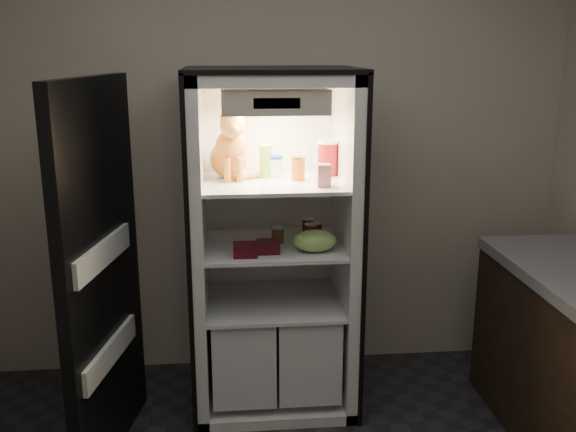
% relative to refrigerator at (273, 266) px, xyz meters
% --- Properties ---
extents(room_shell, '(3.60, 3.60, 3.60)m').
position_rel_refrigerator_xyz_m(room_shell, '(0.00, -1.38, 0.83)').
color(room_shell, white).
rests_on(room_shell, floor).
extents(refrigerator, '(0.90, 0.72, 1.88)m').
position_rel_refrigerator_xyz_m(refrigerator, '(0.00, 0.00, 0.00)').
color(refrigerator, white).
rests_on(refrigerator, floor).
extents(fridge_door, '(0.22, 0.87, 1.85)m').
position_rel_refrigerator_xyz_m(fridge_door, '(-0.85, -0.44, 0.12)').
color(fridge_door, black).
rests_on(fridge_door, floor).
extents(tabby_cat, '(0.35, 0.39, 0.40)m').
position_rel_refrigerator_xyz_m(tabby_cat, '(-0.22, 0.02, 0.65)').
color(tabby_cat, '#C26318').
rests_on(tabby_cat, refrigerator).
extents(parmesan_shaker, '(0.07, 0.07, 0.18)m').
position_rel_refrigerator_xyz_m(parmesan_shaker, '(-0.03, 0.02, 0.59)').
color(parmesan_shaker, '#268E2A').
rests_on(parmesan_shaker, refrigerator).
extents(mayo_tub, '(0.08, 0.08, 0.12)m').
position_rel_refrigerator_xyz_m(mayo_tub, '(0.02, 0.03, 0.56)').
color(mayo_tub, white).
rests_on(mayo_tub, refrigerator).
extents(salsa_jar, '(0.07, 0.07, 0.13)m').
position_rel_refrigerator_xyz_m(salsa_jar, '(0.13, -0.07, 0.56)').
color(salsa_jar, maroon).
rests_on(salsa_jar, refrigerator).
extents(pepper_jar, '(0.11, 0.11, 0.19)m').
position_rel_refrigerator_xyz_m(pepper_jar, '(0.31, 0.06, 0.59)').
color(pepper_jar, '#A41518').
rests_on(pepper_jar, refrigerator).
extents(cream_carton, '(0.07, 0.07, 0.12)m').
position_rel_refrigerator_xyz_m(cream_carton, '(0.25, -0.24, 0.56)').
color(cream_carton, silver).
rests_on(cream_carton, refrigerator).
extents(soda_can_a, '(0.06, 0.06, 0.12)m').
position_rel_refrigerator_xyz_m(soda_can_a, '(0.20, 0.00, 0.21)').
color(soda_can_a, black).
rests_on(soda_can_a, refrigerator).
extents(soda_can_b, '(0.06, 0.06, 0.11)m').
position_rel_refrigerator_xyz_m(soda_can_b, '(0.24, -0.06, 0.20)').
color(soda_can_b, black).
rests_on(soda_can_b, refrigerator).
extents(soda_can_c, '(0.07, 0.07, 0.13)m').
position_rel_refrigerator_xyz_m(soda_can_c, '(0.20, -0.15, 0.21)').
color(soda_can_c, black).
rests_on(soda_can_c, refrigerator).
extents(condiment_jar, '(0.07, 0.07, 0.09)m').
position_rel_refrigerator_xyz_m(condiment_jar, '(0.03, -0.05, 0.19)').
color(condiment_jar, brown).
rests_on(condiment_jar, refrigerator).
extents(grape_bag, '(0.23, 0.17, 0.11)m').
position_rel_refrigerator_xyz_m(grape_bag, '(0.21, -0.21, 0.21)').
color(grape_bag, '#9CD161').
rests_on(grape_bag, refrigerator).
extents(berry_box_left, '(0.12, 0.12, 0.06)m').
position_rel_refrigerator_xyz_m(berry_box_left, '(-0.16, -0.25, 0.18)').
color(berry_box_left, '#550E1A').
rests_on(berry_box_left, refrigerator).
extents(berry_box_right, '(0.12, 0.12, 0.06)m').
position_rel_refrigerator_xyz_m(berry_box_right, '(-0.04, -0.21, 0.18)').
color(berry_box_right, '#550E1A').
rests_on(berry_box_right, refrigerator).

